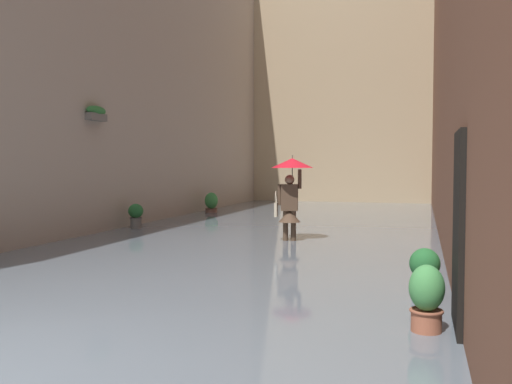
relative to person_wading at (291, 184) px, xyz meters
name	(u,v)px	position (x,y,z in m)	size (l,w,h in m)	color
ground_plane	(279,232)	(0.89, -2.46, -1.42)	(60.00, 60.00, 0.00)	#605B56
flood_water	(279,230)	(0.89, -2.46, -1.36)	(9.13, 28.54, 0.11)	slate
building_facade_right	(115,23)	(5.96, -2.46, 4.66)	(2.04, 26.54, 12.15)	#A89989
building_facade_far	(342,67)	(0.89, -14.64, 5.14)	(11.93, 1.80, 13.11)	tan
person_wading	(291,184)	(0.00, 0.00, 0.00)	(0.96, 0.96, 2.07)	#4C4233
potted_plant_near_right	(211,204)	(4.51, -6.58, -0.98)	(0.48, 0.48, 0.85)	brown
potted_plant_mid_right	(136,216)	(4.64, -1.23, -0.97)	(0.41, 0.41, 0.79)	#66605B
potted_plant_mid_left	(427,301)	(-2.93, 6.37, -0.99)	(0.36, 0.36, 0.81)	#9E563D
potted_plant_near_left	(425,276)	(-2.92, 4.99, -0.99)	(0.38, 0.38, 0.79)	#66605B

